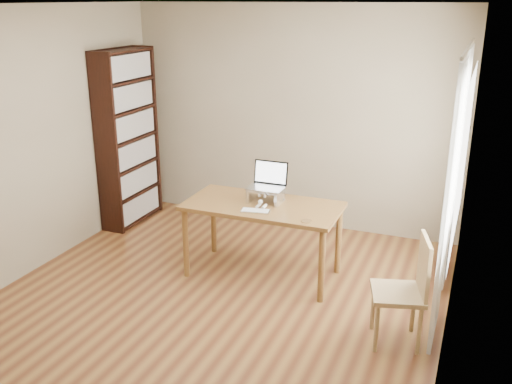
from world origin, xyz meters
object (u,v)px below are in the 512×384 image
object	(u,v)px
desk	(263,213)
laptop	(268,181)
cat	(269,195)
keyboard	(255,211)
chair	(407,289)
bookshelf	(128,138)

from	to	relation	value
desk	laptop	bearing A→B (deg)	89.69
desk	cat	xyz separation A→B (m)	(0.02, 0.11, 0.15)
desk	laptop	world-z (taller)	laptop
desk	keyboard	xyz separation A→B (m)	(0.01, -0.22, 0.10)
cat	chair	xyz separation A→B (m)	(1.47, -0.82, -0.32)
cat	laptop	bearing A→B (deg)	120.06
bookshelf	keyboard	size ratio (longest dim) A/B	7.34
laptop	chair	size ratio (longest dim) A/B	0.38
keyboard	chair	size ratio (longest dim) A/B	0.31
chair	desk	bearing A→B (deg)	139.09
keyboard	cat	size ratio (longest dim) A/B	0.60
laptop	cat	distance (m)	0.14
laptop	chair	xyz separation A→B (m)	(1.49, -0.85, -0.45)
laptop	keyboard	distance (m)	0.41
bookshelf	cat	xyz separation A→B (m)	(2.06, -0.67, -0.24)
cat	bookshelf	bearing A→B (deg)	160.73
laptop	keyboard	xyz separation A→B (m)	(0.01, -0.36, -0.18)
laptop	desk	bearing A→B (deg)	-90.31
chair	laptop	bearing A→B (deg)	134.82
cat	keyboard	bearing A→B (deg)	-92.30
desk	chair	world-z (taller)	chair
bookshelf	cat	size ratio (longest dim) A/B	4.42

